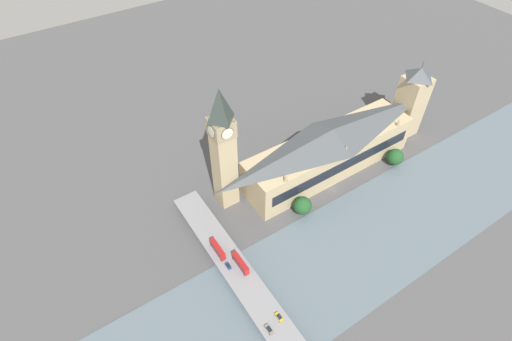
{
  "coord_description": "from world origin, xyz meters",
  "views": [
    {
      "loc": [
        -103.72,
        121.24,
        171.41
      ],
      "look_at": [
        20.45,
        39.93,
        20.98
      ],
      "focal_mm": 28.0,
      "sensor_mm": 36.0,
      "label": 1
    }
  ],
  "objects_px": {
    "road_bridge": "(259,303)",
    "car_southbound_lead": "(279,317)",
    "parliament_hall": "(330,150)",
    "car_northbound_mid": "(269,329)",
    "double_decker_bus_lead": "(218,249)",
    "double_decker_bus_rear": "(241,263)",
    "car_southbound_tail": "(228,266)",
    "victoria_tower": "(411,102)",
    "clock_tower": "(223,148)"
  },
  "relations": [
    {
      "from": "car_northbound_mid",
      "to": "double_decker_bus_lead",
      "type": "bearing_deg",
      "value": -1.15
    },
    {
      "from": "car_southbound_lead",
      "to": "car_southbound_tail",
      "type": "xyz_separation_m",
      "value": [
        33.61,
        5.65,
        0.02
      ]
    },
    {
      "from": "car_northbound_mid",
      "to": "car_southbound_tail",
      "type": "xyz_separation_m",
      "value": [
        35.71,
        -1.05,
        -0.01
      ]
    },
    {
      "from": "victoria_tower",
      "to": "car_southbound_tail",
      "type": "bearing_deg",
      "value": 100.6
    },
    {
      "from": "road_bridge",
      "to": "car_northbound_mid",
      "type": "bearing_deg",
      "value": 164.53
    },
    {
      "from": "car_southbound_tail",
      "to": "parliament_hall",
      "type": "bearing_deg",
      "value": -71.78
    },
    {
      "from": "parliament_hall",
      "to": "car_northbound_mid",
      "type": "distance_m",
      "value": 107.72
    },
    {
      "from": "car_southbound_lead",
      "to": "car_southbound_tail",
      "type": "bearing_deg",
      "value": 9.54
    },
    {
      "from": "double_decker_bus_lead",
      "to": "car_southbound_tail",
      "type": "relative_size",
      "value": 2.97
    },
    {
      "from": "car_southbound_tail",
      "to": "road_bridge",
      "type": "bearing_deg",
      "value": -174.02
    },
    {
      "from": "double_decker_bus_lead",
      "to": "double_decker_bus_rear",
      "type": "xyz_separation_m",
      "value": [
        -12.69,
        -5.21,
        -0.1
      ]
    },
    {
      "from": "clock_tower",
      "to": "victoria_tower",
      "type": "bearing_deg",
      "value": -95.25
    },
    {
      "from": "double_decker_bus_rear",
      "to": "car_southbound_lead",
      "type": "relative_size",
      "value": 2.68
    },
    {
      "from": "road_bridge",
      "to": "car_northbound_mid",
      "type": "relative_size",
      "value": 32.14
    },
    {
      "from": "parliament_hall",
      "to": "car_southbound_lead",
      "type": "xyz_separation_m",
      "value": [
        -61.66,
        79.54,
        -10.21
      ]
    },
    {
      "from": "clock_tower",
      "to": "double_decker_bus_lead",
      "type": "xyz_separation_m",
      "value": [
        -30.19,
        22.55,
        -32.06
      ]
    },
    {
      "from": "clock_tower",
      "to": "victoria_tower",
      "type": "height_order",
      "value": "clock_tower"
    },
    {
      "from": "road_bridge",
      "to": "car_southbound_lead",
      "type": "relative_size",
      "value": 33.7
    },
    {
      "from": "car_southbound_lead",
      "to": "car_southbound_tail",
      "type": "distance_m",
      "value": 34.08
    },
    {
      "from": "parliament_hall",
      "to": "car_northbound_mid",
      "type": "xyz_separation_m",
      "value": [
        -63.75,
        86.23,
        -10.18
      ]
    },
    {
      "from": "double_decker_bus_lead",
      "to": "parliament_hall",
      "type": "bearing_deg",
      "value": -77.83
    },
    {
      "from": "road_bridge",
      "to": "double_decker_bus_lead",
      "type": "bearing_deg",
      "value": 4.47
    },
    {
      "from": "victoria_tower",
      "to": "clock_tower",
      "type": "bearing_deg",
      "value": 84.75
    },
    {
      "from": "double_decker_bus_rear",
      "to": "car_southbound_tail",
      "type": "distance_m",
      "value": 6.24
    },
    {
      "from": "double_decker_bus_rear",
      "to": "road_bridge",
      "type": "bearing_deg",
      "value": 172.49
    },
    {
      "from": "double_decker_bus_lead",
      "to": "car_northbound_mid",
      "type": "bearing_deg",
      "value": 178.85
    },
    {
      "from": "double_decker_bus_rear",
      "to": "car_southbound_lead",
      "type": "bearing_deg",
      "value": -178.93
    },
    {
      "from": "victoria_tower",
      "to": "car_southbound_tail",
      "type": "relative_size",
      "value": 13.04
    },
    {
      "from": "parliament_hall",
      "to": "car_southbound_tail",
      "type": "bearing_deg",
      "value": 108.22
    },
    {
      "from": "parliament_hall",
      "to": "road_bridge",
      "type": "height_order",
      "value": "parliament_hall"
    },
    {
      "from": "parliament_hall",
      "to": "car_northbound_mid",
      "type": "height_order",
      "value": "parliament_hall"
    },
    {
      "from": "road_bridge",
      "to": "car_northbound_mid",
      "type": "xyz_separation_m",
      "value": [
        -12.55,
        3.47,
        1.55
      ]
    },
    {
      "from": "road_bridge",
      "to": "double_decker_bus_lead",
      "type": "distance_m",
      "value": 33.09
    },
    {
      "from": "parliament_hall",
      "to": "double_decker_bus_rear",
      "type": "distance_m",
      "value": 86.33
    },
    {
      "from": "parliament_hall",
      "to": "car_southbound_lead",
      "type": "bearing_deg",
      "value": 127.78
    },
    {
      "from": "road_bridge",
      "to": "double_decker_bus_rear",
      "type": "xyz_separation_m",
      "value": [
        20.1,
        -2.65,
        3.5
      ]
    },
    {
      "from": "car_northbound_mid",
      "to": "victoria_tower",
      "type": "bearing_deg",
      "value": -67.12
    },
    {
      "from": "road_bridge",
      "to": "double_decker_bus_lead",
      "type": "height_order",
      "value": "double_decker_bus_lead"
    },
    {
      "from": "road_bridge",
      "to": "car_southbound_tail",
      "type": "relative_size",
      "value": 37.8
    },
    {
      "from": "victoria_tower",
      "to": "double_decker_bus_lead",
      "type": "bearing_deg",
      "value": 97.0
    },
    {
      "from": "parliament_hall",
      "to": "clock_tower",
      "type": "xyz_separation_m",
      "value": [
        11.78,
        62.77,
        23.93
      ]
    },
    {
      "from": "road_bridge",
      "to": "car_southbound_tail",
      "type": "distance_m",
      "value": 23.33
    },
    {
      "from": "victoria_tower",
      "to": "car_southbound_tail",
      "type": "xyz_separation_m",
      "value": [
        -28.1,
        150.13,
        -18.78
      ]
    },
    {
      "from": "road_bridge",
      "to": "double_decker_bus_rear",
      "type": "bearing_deg",
      "value": -7.51
    },
    {
      "from": "parliament_hall",
      "to": "double_decker_bus_lead",
      "type": "xyz_separation_m",
      "value": [
        -18.41,
        85.32,
        -8.13
      ]
    },
    {
      "from": "car_southbound_lead",
      "to": "car_northbound_mid",
      "type": "bearing_deg",
      "value": 107.36
    },
    {
      "from": "double_decker_bus_rear",
      "to": "car_southbound_lead",
      "type": "xyz_separation_m",
      "value": [
        -30.56,
        -0.57,
        -1.97
      ]
    },
    {
      "from": "double_decker_bus_lead",
      "to": "car_northbound_mid",
      "type": "distance_m",
      "value": 45.4
    },
    {
      "from": "parliament_hall",
      "to": "car_northbound_mid",
      "type": "bearing_deg",
      "value": 126.47
    },
    {
      "from": "car_southbound_tail",
      "to": "clock_tower",
      "type": "bearing_deg",
      "value": -29.38
    }
  ]
}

